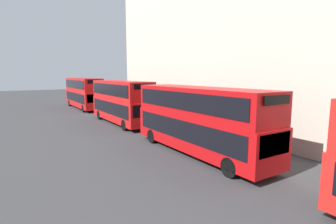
{
  "coord_description": "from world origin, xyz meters",
  "views": [
    {
      "loc": [
        -8.55,
        5.73,
        4.92
      ],
      "look_at": [
        0.48,
        19.91,
        2.52
      ],
      "focal_mm": 28.0,
      "sensor_mm": 36.0,
      "label": 1
    }
  ],
  "objects_px": {
    "bus_second_in_queue": "(198,117)",
    "bus_trailing": "(83,92)",
    "bus_third_in_queue": "(121,100)",
    "pedestrian": "(97,102)"
  },
  "relations": [
    {
      "from": "bus_third_in_queue",
      "to": "bus_trailing",
      "type": "xyz_separation_m",
      "value": [
        -0.0,
        14.2,
        0.06
      ]
    },
    {
      "from": "bus_second_in_queue",
      "to": "bus_third_in_queue",
      "type": "distance_m",
      "value": 12.35
    },
    {
      "from": "bus_second_in_queue",
      "to": "bus_third_in_queue",
      "type": "height_order",
      "value": "bus_third_in_queue"
    },
    {
      "from": "bus_trailing",
      "to": "bus_second_in_queue",
      "type": "bearing_deg",
      "value": -90.0
    },
    {
      "from": "bus_second_in_queue",
      "to": "pedestrian",
      "type": "distance_m",
      "value": 27.1
    },
    {
      "from": "bus_trailing",
      "to": "bus_third_in_queue",
      "type": "bearing_deg",
      "value": -90.0
    },
    {
      "from": "bus_second_in_queue",
      "to": "pedestrian",
      "type": "xyz_separation_m",
      "value": [
        2.09,
        26.97,
        -1.58
      ]
    },
    {
      "from": "bus_trailing",
      "to": "pedestrian",
      "type": "bearing_deg",
      "value": 11.29
    },
    {
      "from": "bus_second_in_queue",
      "to": "bus_trailing",
      "type": "bearing_deg",
      "value": 90.0
    },
    {
      "from": "pedestrian",
      "to": "bus_second_in_queue",
      "type": "bearing_deg",
      "value": -94.44
    }
  ]
}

